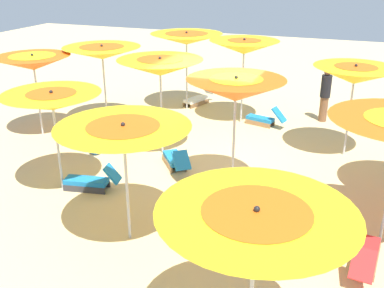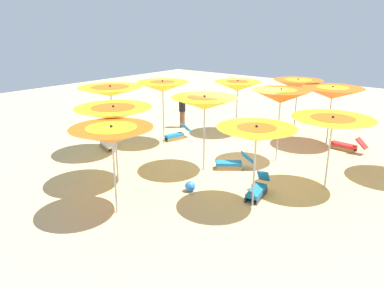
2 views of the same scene
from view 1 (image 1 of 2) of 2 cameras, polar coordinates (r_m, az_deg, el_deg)
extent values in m
cube|color=#D1B57F|center=(10.63, 2.05, -2.97)|extent=(39.49, 39.49, 0.04)
cylinder|color=#B2B2B7|center=(11.52, 19.42, 3.35)|extent=(0.05, 0.05, 2.04)
cone|color=yellow|center=(11.25, 20.09, 8.24)|extent=(1.95, 1.95, 0.41)
cone|color=orange|center=(11.23, 20.16, 8.77)|extent=(1.00, 1.00, 0.21)
sphere|color=black|center=(11.20, 20.25, 9.41)|extent=(0.07, 0.07, 0.07)
cylinder|color=#B2B2B7|center=(13.24, 6.46, 7.39)|extent=(0.05, 0.05, 2.25)
cone|color=yellow|center=(12.99, 6.68, 12.18)|extent=(1.99, 1.99, 0.39)
cone|color=orange|center=(12.98, 6.70, 12.64)|extent=(0.97, 0.97, 0.19)
sphere|color=black|center=(12.96, 6.72, 13.16)|extent=(0.07, 0.07, 0.07)
cylinder|color=#B2B2B7|center=(14.41, -0.68, 8.82)|extent=(0.05, 0.05, 2.27)
cone|color=yellow|center=(14.18, -0.70, 13.27)|extent=(2.24, 2.24, 0.34)
cone|color=orange|center=(14.17, -0.70, 13.57)|extent=(1.35, 1.35, 0.20)
sphere|color=black|center=(14.15, -0.71, 14.07)|extent=(0.07, 0.07, 0.07)
cylinder|color=#B2B2B7|center=(8.97, 5.34, -0.06)|extent=(0.05, 0.05, 2.25)
cone|color=orange|center=(8.60, 5.61, 6.87)|extent=(1.91, 1.91, 0.44)
cone|color=yellow|center=(8.57, 5.64, 7.56)|extent=(1.02, 1.02, 0.23)
sphere|color=black|center=(8.54, 5.67, 8.48)|extent=(0.07, 0.07, 0.07)
cylinder|color=#B2B2B7|center=(10.98, -3.93, 4.13)|extent=(0.05, 0.05, 2.19)
cone|color=yellow|center=(10.69, -4.09, 9.72)|extent=(2.05, 2.05, 0.40)
cone|color=orange|center=(10.66, -4.11, 10.23)|extent=(1.10, 1.10, 0.21)
sphere|color=black|center=(10.64, -4.12, 10.92)|extent=(0.07, 0.07, 0.07)
cylinder|color=#B2B2B7|center=(13.27, -11.07, 6.86)|extent=(0.05, 0.05, 2.12)
cone|color=yellow|center=(13.03, -11.42, 11.34)|extent=(2.19, 2.19, 0.35)
cone|color=orange|center=(13.01, -11.45, 11.69)|extent=(1.25, 1.25, 0.20)
sphere|color=black|center=(12.99, -11.49, 12.23)|extent=(0.07, 0.07, 0.07)
cone|color=yellow|center=(4.84, 8.17, -10.14)|extent=(2.17, 2.17, 0.31)
cone|color=orange|center=(4.80, 8.22, -9.36)|extent=(1.18, 1.18, 0.17)
sphere|color=black|center=(4.74, 8.29, -8.24)|extent=(0.07, 0.07, 0.07)
cylinder|color=#B2B2B7|center=(7.65, -8.31, -5.64)|extent=(0.05, 0.05, 1.95)
cone|color=yellow|center=(7.25, -8.74, 1.16)|extent=(2.21, 2.21, 0.30)
cone|color=orange|center=(7.22, -8.77, 1.72)|extent=(1.19, 1.19, 0.16)
sphere|color=black|center=(7.18, -8.82, 2.50)|extent=(0.07, 0.07, 0.07)
cylinder|color=#B2B2B7|center=(9.62, -16.77, -0.35)|extent=(0.05, 0.05, 1.95)
cone|color=yellow|center=(9.30, -17.44, 5.18)|extent=(1.96, 1.96, 0.35)
cone|color=orange|center=(9.27, -17.50, 5.72)|extent=(0.99, 0.99, 0.17)
sphere|color=black|center=(9.24, -17.58, 6.38)|extent=(0.07, 0.07, 0.07)
cylinder|color=#B2B2B7|center=(12.88, -19.06, 5.34)|extent=(0.05, 0.05, 2.03)
cone|color=orange|center=(12.64, -19.64, 9.72)|extent=(1.97, 1.97, 0.38)
cone|color=yellow|center=(12.63, -19.69, 10.07)|extent=(1.20, 1.20, 0.23)
sphere|color=black|center=(12.60, -19.77, 10.68)|extent=(0.07, 0.07, 0.07)
cube|color=olive|center=(15.01, 1.02, 5.18)|extent=(0.88, 0.35, 0.14)
cube|color=olive|center=(15.22, 0.03, 5.43)|extent=(0.88, 0.35, 0.14)
cube|color=white|center=(15.08, 0.52, 5.74)|extent=(0.99, 0.64, 0.10)
cube|color=white|center=(15.47, 2.00, 7.02)|extent=(0.43, 0.43, 0.38)
cube|color=olive|center=(13.29, 8.39, 2.58)|extent=(0.24, 0.80, 0.14)
cube|color=olive|center=(13.54, 8.96, 2.92)|extent=(0.24, 0.80, 0.14)
cube|color=#1972B7|center=(13.37, 8.71, 3.24)|extent=(0.49, 0.86, 0.10)
cube|color=#1972B7|center=(13.06, 11.08, 3.69)|extent=(0.39, 0.47, 0.41)
cube|color=#333338|center=(9.71, -13.64, -5.68)|extent=(0.21, 0.91, 0.14)
cube|color=#333338|center=(9.97, -12.94, -4.82)|extent=(0.21, 0.91, 0.14)
cube|color=#1972B7|center=(9.79, -13.35, -4.62)|extent=(0.50, 0.97, 0.10)
cube|color=#1972B7|center=(9.48, -10.13, -3.77)|extent=(0.38, 0.36, 0.37)
cube|color=olive|center=(7.98, 20.05, -13.28)|extent=(0.92, 0.13, 0.14)
cube|color=olive|center=(7.97, 22.52, -13.73)|extent=(0.92, 0.13, 0.14)
cube|color=red|center=(7.91, 21.41, -12.80)|extent=(0.95, 0.44, 0.10)
cube|color=red|center=(7.25, 21.01, -14.22)|extent=(0.45, 0.38, 0.36)
cube|color=olive|center=(10.60, -3.20, -2.52)|extent=(0.67, 0.54, 0.14)
cube|color=olive|center=(10.69, -1.35, -2.28)|extent=(0.67, 0.54, 0.14)
cube|color=#1972B7|center=(10.59, -2.28, -1.81)|extent=(0.87, 0.79, 0.10)
cube|color=#1972B7|center=(9.99, -1.37, -2.09)|extent=(0.54, 0.53, 0.35)
cylinder|color=brown|center=(14.05, 16.44, 4.31)|extent=(0.24, 0.24, 0.75)
cylinder|color=black|center=(13.85, 16.76, 7.08)|extent=(0.30, 0.30, 0.66)
sphere|color=brown|center=(13.75, 16.96, 8.81)|extent=(0.20, 0.20, 0.20)
sphere|color=#337FE5|center=(11.47, -12.29, -0.58)|extent=(0.30, 0.30, 0.30)
camera|label=2|loc=(13.60, -59.57, 11.60)|focal=34.48mm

